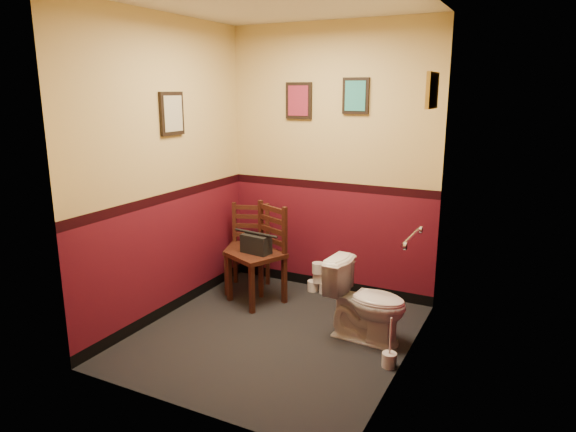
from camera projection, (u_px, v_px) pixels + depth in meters
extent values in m
cube|color=black|center=(275.00, 334.00, 4.43)|extent=(2.20, 2.40, 0.00)
cube|color=silver|center=(273.00, 0.00, 3.79)|extent=(2.20, 2.40, 0.00)
cube|color=#560F1C|center=(331.00, 162.00, 5.15)|extent=(2.20, 0.00, 2.70)
cube|color=#560F1C|center=(179.00, 211.00, 3.07)|extent=(2.20, 0.00, 2.70)
cube|color=#560F1C|center=(166.00, 171.00, 4.59)|extent=(0.00, 2.40, 2.70)
cube|color=#560F1C|center=(411.00, 192.00, 3.62)|extent=(0.00, 2.40, 2.70)
cylinder|color=silver|center=(411.00, 237.00, 3.95)|extent=(0.03, 0.50, 0.03)
cylinder|color=silver|center=(405.00, 246.00, 3.73)|extent=(0.02, 0.06, 0.06)
cylinder|color=silver|center=(421.00, 230.00, 4.16)|extent=(0.02, 0.06, 0.06)
cube|color=black|center=(299.00, 101.00, 5.14)|extent=(0.28, 0.03, 0.36)
cube|color=maroon|center=(298.00, 101.00, 5.13)|extent=(0.22, 0.01, 0.30)
cube|color=black|center=(356.00, 96.00, 4.87)|extent=(0.26, 0.03, 0.34)
cube|color=teal|center=(355.00, 96.00, 4.85)|extent=(0.20, 0.01, 0.28)
cube|color=black|center=(172.00, 114.00, 4.55)|extent=(0.03, 0.30, 0.38)
cube|color=#BAB392|center=(173.00, 114.00, 4.54)|extent=(0.01, 0.24, 0.31)
cube|color=olive|center=(432.00, 90.00, 3.99)|extent=(0.03, 0.34, 0.28)
cube|color=#BAB392|center=(430.00, 90.00, 3.99)|extent=(0.01, 0.28, 0.22)
imported|color=white|center=(367.00, 302.00, 4.27)|extent=(0.71, 0.43, 0.67)
cylinder|color=silver|center=(389.00, 360.00, 3.90)|extent=(0.11, 0.11, 0.11)
cylinder|color=silver|center=(390.00, 337.00, 3.86)|extent=(0.01, 0.01, 0.32)
cube|color=#472015|center=(247.00, 249.00, 5.33)|extent=(0.53, 0.53, 0.04)
cube|color=#472015|center=(227.00, 274.00, 5.24)|extent=(0.05, 0.05, 0.45)
cube|color=#472015|center=(235.00, 263.00, 5.58)|extent=(0.05, 0.05, 0.45)
cube|color=#472015|center=(261.00, 276.00, 5.19)|extent=(0.05, 0.05, 0.45)
cube|color=#472015|center=(268.00, 264.00, 5.53)|extent=(0.05, 0.05, 0.45)
cube|color=#472015|center=(235.00, 223.00, 5.48)|extent=(0.05, 0.05, 0.45)
cube|color=#472015|center=(267.00, 224.00, 5.43)|extent=(0.05, 0.05, 0.45)
cube|color=#472015|center=(251.00, 235.00, 5.49)|extent=(0.33, 0.13, 0.04)
cube|color=#472015|center=(251.00, 226.00, 5.46)|extent=(0.33, 0.13, 0.04)
cube|color=#472015|center=(251.00, 217.00, 5.44)|extent=(0.33, 0.13, 0.04)
cube|color=#472015|center=(251.00, 208.00, 5.41)|extent=(0.33, 0.13, 0.04)
cube|color=#472015|center=(256.00, 255.00, 5.01)|extent=(0.60, 0.60, 0.04)
cube|color=#472015|center=(229.00, 277.00, 5.09)|extent=(0.06, 0.06, 0.49)
cube|color=#472015|center=(261.00, 269.00, 5.33)|extent=(0.06, 0.06, 0.49)
cube|color=#472015|center=(252.00, 289.00, 4.80)|extent=(0.06, 0.06, 0.49)
cube|color=#472015|center=(284.00, 279.00, 5.04)|extent=(0.06, 0.06, 0.49)
cube|color=#472015|center=(261.00, 224.00, 5.22)|extent=(0.05, 0.05, 0.49)
cube|color=#472015|center=(285.00, 232.00, 4.93)|extent=(0.05, 0.05, 0.49)
cube|color=#472015|center=(272.00, 241.00, 5.10)|extent=(0.35, 0.17, 0.05)
cube|color=#472015|center=(272.00, 230.00, 5.08)|extent=(0.35, 0.17, 0.05)
cube|color=#472015|center=(272.00, 220.00, 5.05)|extent=(0.35, 0.17, 0.05)
cube|color=#472015|center=(272.00, 209.00, 5.03)|extent=(0.35, 0.17, 0.05)
cube|color=black|center=(256.00, 244.00, 4.98)|extent=(0.31, 0.18, 0.18)
cylinder|color=black|center=(256.00, 233.00, 4.96)|extent=(0.25, 0.06, 0.03)
cylinder|color=silver|center=(313.00, 286.00, 5.39)|extent=(0.12, 0.12, 0.11)
cylinder|color=silver|center=(325.00, 288.00, 5.33)|extent=(0.12, 0.12, 0.11)
cylinder|color=silver|center=(319.00, 277.00, 5.32)|extent=(0.12, 0.12, 0.11)
cylinder|color=silver|center=(318.00, 268.00, 5.28)|extent=(0.12, 0.12, 0.11)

